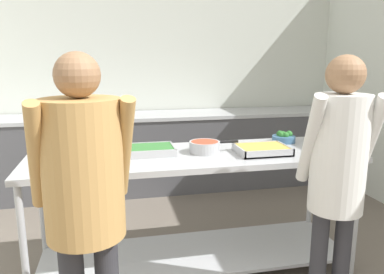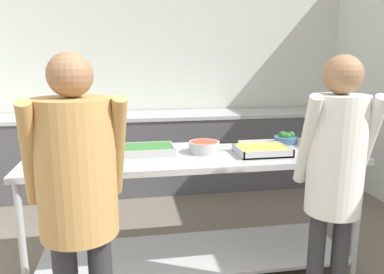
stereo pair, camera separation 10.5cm
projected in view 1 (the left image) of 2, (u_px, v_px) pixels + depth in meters
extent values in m
cube|color=silver|center=(151.00, 78.00, 4.67)|extent=(4.88, 0.06, 2.65)
cube|color=#4C4C51|center=(156.00, 153.00, 4.51)|extent=(4.72, 0.62, 0.88)
cube|color=#ADAFB5|center=(155.00, 116.00, 4.41)|extent=(4.72, 0.65, 0.04)
cube|color=black|center=(205.00, 113.00, 4.53)|extent=(0.53, 0.45, 0.02)
cube|color=#ADAFB5|center=(195.00, 156.00, 2.68)|extent=(2.34, 0.73, 0.04)
cube|color=#ADAFB5|center=(195.00, 253.00, 2.84)|extent=(2.26, 0.65, 0.02)
cylinder|color=#ADAFB5|center=(24.00, 253.00, 2.24)|extent=(0.04, 0.04, 0.86)
cylinder|color=#ADAFB5|center=(356.00, 219.00, 2.70)|extent=(0.04, 0.04, 0.86)
cylinder|color=#ADAFB5|center=(42.00, 211.00, 2.84)|extent=(0.04, 0.04, 0.86)
cylinder|color=#ADAFB5|center=(311.00, 190.00, 3.30)|extent=(0.04, 0.04, 0.86)
cylinder|color=white|center=(88.00, 151.00, 2.71)|extent=(0.24, 0.24, 0.01)
cylinder|color=white|center=(88.00, 150.00, 2.71)|extent=(0.24, 0.24, 0.01)
cylinder|color=white|center=(87.00, 148.00, 2.71)|extent=(0.24, 0.24, 0.01)
cylinder|color=white|center=(87.00, 146.00, 2.71)|extent=(0.24, 0.24, 0.01)
cylinder|color=white|center=(87.00, 145.00, 2.70)|extent=(0.23, 0.23, 0.01)
cube|color=#ADAFB5|center=(142.00, 153.00, 2.66)|extent=(0.45, 0.27, 0.01)
cube|color=#387A38|center=(142.00, 150.00, 2.65)|extent=(0.43, 0.25, 0.04)
cube|color=#ADAFB5|center=(144.00, 155.00, 2.53)|extent=(0.45, 0.01, 0.05)
cube|color=#ADAFB5|center=(141.00, 146.00, 2.78)|extent=(0.45, 0.01, 0.05)
cube|color=#ADAFB5|center=(110.00, 152.00, 2.61)|extent=(0.01, 0.27, 0.05)
cube|color=#ADAFB5|center=(173.00, 149.00, 2.70)|extent=(0.01, 0.27, 0.05)
cylinder|color=#ADAFB5|center=(205.00, 147.00, 2.69)|extent=(0.22, 0.22, 0.08)
cylinder|color=#B7472D|center=(205.00, 142.00, 2.69)|extent=(0.20, 0.20, 0.01)
cylinder|color=black|center=(229.00, 142.00, 2.72)|extent=(0.14, 0.02, 0.02)
cube|color=#ADAFB5|center=(262.00, 152.00, 2.68)|extent=(0.36, 0.28, 0.01)
cube|color=gold|center=(262.00, 149.00, 2.68)|extent=(0.34, 0.26, 0.04)
cube|color=#ADAFB5|center=(270.00, 154.00, 2.55)|extent=(0.36, 0.01, 0.05)
cube|color=#ADAFB5|center=(255.00, 145.00, 2.81)|extent=(0.36, 0.01, 0.05)
cube|color=#ADAFB5|center=(239.00, 151.00, 2.64)|extent=(0.01, 0.28, 0.05)
cube|color=#ADAFB5|center=(285.00, 148.00, 2.71)|extent=(0.01, 0.28, 0.05)
cylinder|color=#3D668C|center=(284.00, 139.00, 3.03)|extent=(0.19, 0.19, 0.05)
sphere|color=#2D702D|center=(289.00, 134.00, 3.04)|extent=(0.06, 0.06, 0.06)
sphere|color=#2D702D|center=(283.00, 134.00, 3.05)|extent=(0.05, 0.05, 0.05)
sphere|color=#2D702D|center=(280.00, 134.00, 3.04)|extent=(0.06, 0.06, 0.06)
sphere|color=#2D702D|center=(282.00, 135.00, 3.00)|extent=(0.04, 0.04, 0.04)
sphere|color=#2D702D|center=(286.00, 135.00, 3.00)|extent=(0.05, 0.05, 0.05)
cylinder|color=tan|center=(36.00, 158.00, 1.67)|extent=(0.13, 0.31, 0.55)
cylinder|color=tan|center=(124.00, 149.00, 1.82)|extent=(0.13, 0.31, 0.55)
cylinder|color=tan|center=(83.00, 169.00, 1.76)|extent=(0.38, 0.38, 0.67)
sphere|color=#8C6647|center=(77.00, 75.00, 1.67)|extent=(0.21, 0.21, 0.21)
cylinder|color=#2D2D33|center=(318.00, 266.00, 2.23)|extent=(0.10, 0.10, 0.72)
cylinder|color=#2D2D33|center=(341.00, 266.00, 2.23)|extent=(0.10, 0.10, 0.72)
cylinder|color=silver|center=(311.00, 140.00, 2.06)|extent=(0.13, 0.31, 0.54)
cylinder|color=silver|center=(369.00, 140.00, 2.06)|extent=(0.13, 0.31, 0.54)
cylinder|color=silver|center=(339.00, 154.00, 2.08)|extent=(0.30, 0.30, 0.66)
sphere|color=#8C6647|center=(346.00, 74.00, 1.99)|extent=(0.21, 0.21, 0.21)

